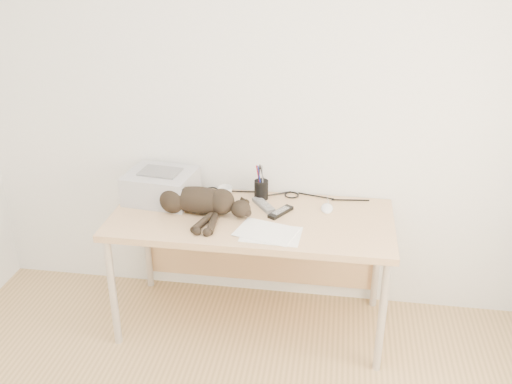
% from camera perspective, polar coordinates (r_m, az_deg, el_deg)
% --- Properties ---
extents(wall_back, '(3.50, 0.00, 3.50)m').
position_cam_1_polar(wall_back, '(3.36, 0.48, 8.87)').
color(wall_back, white).
rests_on(wall_back, floor).
extents(desk, '(1.60, 0.70, 0.74)m').
position_cam_1_polar(desk, '(3.37, -0.23, -3.82)').
color(desk, tan).
rests_on(desk, floor).
extents(printer, '(0.42, 0.37, 0.18)m').
position_cam_1_polar(printer, '(3.45, -9.46, 0.63)').
color(printer, '#A6A6AA').
rests_on(printer, desk).
extents(papers, '(0.37, 0.30, 0.01)m').
position_cam_1_polar(papers, '(3.06, 1.28, -4.11)').
color(papers, white).
rests_on(papers, desk).
extents(cat, '(0.73, 0.35, 0.17)m').
position_cam_1_polar(cat, '(3.26, -6.07, -0.95)').
color(cat, black).
rests_on(cat, desk).
extents(mug, '(0.12, 0.12, 0.08)m').
position_cam_1_polar(mug, '(3.42, -3.09, -0.14)').
color(mug, silver).
rests_on(mug, desk).
extents(pen_cup, '(0.08, 0.08, 0.22)m').
position_cam_1_polar(pen_cup, '(3.43, 0.53, 0.28)').
color(pen_cup, black).
rests_on(pen_cup, desk).
extents(remote_grey, '(0.16, 0.19, 0.02)m').
position_cam_1_polar(remote_grey, '(3.35, 0.75, -1.30)').
color(remote_grey, slate).
rests_on(remote_grey, desk).
extents(remote_black, '(0.14, 0.18, 0.02)m').
position_cam_1_polar(remote_black, '(3.27, 2.48, -2.03)').
color(remote_black, black).
rests_on(remote_black, desk).
extents(mouse, '(0.07, 0.12, 0.04)m').
position_cam_1_polar(mouse, '(3.34, 7.12, -1.43)').
color(mouse, white).
rests_on(mouse, desk).
extents(cable_tangle, '(1.36, 0.09, 0.01)m').
position_cam_1_polar(cable_tangle, '(3.51, 0.33, -0.09)').
color(cable_tangle, black).
rests_on(cable_tangle, desk).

